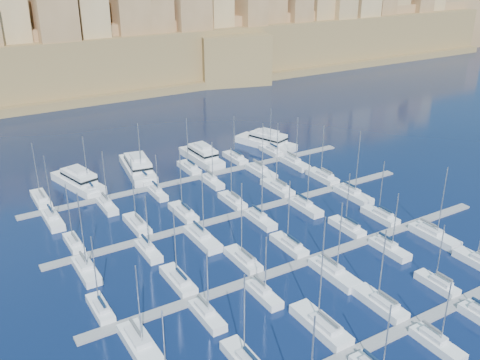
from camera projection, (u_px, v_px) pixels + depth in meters
ground at (273, 232)px, 104.41m from camera, size 600.00×600.00×0.00m
pontoon_near at (406, 328)px, 77.62m from camera, size 84.00×2.00×0.40m
pontoon_mid_near at (312, 259)px, 94.91m from camera, size 84.00×2.00×0.40m
pontoon_mid_far at (246, 212)px, 112.19m from camera, size 84.00×2.00×0.40m
pontoon_far at (198, 177)px, 129.48m from camera, size 84.00×2.00×0.40m
sailboat_2 at (321, 325)px, 77.28m from camera, size 3.29×10.96×18.35m
sailboat_3 at (380, 304)px, 82.07m from camera, size 2.86×9.55×13.61m
sailboat_4 at (437, 284)px, 87.02m from camera, size 2.31×7.70×11.63m
sailboat_5 at (479, 262)px, 93.07m from camera, size 2.72×9.08×12.93m
sailboat_9 at (437, 343)px, 73.79m from camera, size 2.45×8.15×11.32m
sailboat_12 at (101, 309)px, 80.92m from camera, size 2.33×7.77×13.24m
sailboat_13 at (178, 280)px, 87.86m from camera, size 2.78×9.28×14.09m
sailboat_14 at (243, 260)px, 93.74m from camera, size 2.73×9.10×15.51m
sailboat_15 at (289, 245)px, 98.37m from camera, size 2.66×8.87×13.76m
sailboat_16 at (347, 227)px, 104.88m from camera, size 2.54×8.47×12.24m
sailboat_17 at (380, 216)px, 109.34m from camera, size 2.64×8.80×12.88m
sailboat_18 at (141, 346)px, 73.22m from camera, size 3.25×10.84×14.30m
sailboat_19 at (207, 315)px, 79.52m from camera, size 2.43×8.10×12.02m
sailboat_20 at (263, 294)px, 84.44m from camera, size 2.37×7.90×11.50m
sailboat_21 at (334, 273)px, 89.88m from camera, size 3.13×10.42×14.41m
sailboat_22 at (389, 249)px, 97.32m from camera, size 2.52×8.41×12.25m
sailboat_23 at (434, 235)px, 101.73m from camera, size 3.09×10.31×15.34m
sailboat_24 at (74, 243)px, 99.07m from camera, size 2.27×7.57×12.87m
sailboat_25 at (137, 225)px, 105.79m from camera, size 2.78×9.26×14.82m
sailboat_26 at (184, 213)px, 110.69m from camera, size 2.81×9.38×14.60m
sailboat_27 at (233, 201)px, 115.93m from camera, size 2.58×8.60×13.05m
sailboat_28 at (278, 188)px, 122.31m from camera, size 2.96×9.88×16.28m
sailboat_29 at (323, 177)px, 128.41m from camera, size 2.86×9.53×13.61m
sailboat_30 at (86, 270)px, 90.71m from camera, size 2.78×9.26×15.75m
sailboat_31 at (148, 251)px, 96.69m from camera, size 2.40×8.02×12.06m
sailboat_32 at (202, 238)px, 100.73m from camera, size 3.12×10.40×15.10m
sailboat_33 at (260, 219)px, 107.95m from camera, size 2.58×8.59×12.59m
sailboat_34 at (305, 207)px, 113.23m from camera, size 2.69×8.95×13.15m
sailboat_35 at (353, 195)px, 118.86m from camera, size 3.05×10.16×15.99m
sailboat_36 at (41, 199)px, 116.67m from camera, size 2.85×9.49×13.91m
sailboat_37 at (89, 189)px, 121.56m from camera, size 2.72×9.06×13.52m
sailboat_38 at (143, 178)px, 127.49m from camera, size 2.58×8.61×14.49m
sailboat_39 at (189, 168)px, 133.57m from camera, size 2.67×8.91×13.72m
sailboat_40 at (235, 158)px, 139.98m from camera, size 2.69×8.97×12.30m
sailboat_41 at (271, 151)px, 145.02m from camera, size 2.47×8.22×12.77m
sailboat_42 at (53, 220)px, 107.79m from camera, size 2.81×9.35×14.92m
sailboat_43 at (107, 206)px, 113.74m from camera, size 2.43×8.11×13.48m
sailboat_44 at (157, 193)px, 119.70m from camera, size 2.18×7.26×10.33m
sailboat_45 at (212, 181)px, 125.83m from camera, size 2.45×8.18×10.93m
sailboat_46 at (261, 171)px, 131.36m from camera, size 3.05×10.16×13.52m
sailboat_47 at (295, 163)px, 136.58m from camera, size 2.88×9.61×13.36m
motor_yacht_a at (78, 180)px, 123.82m from camera, size 8.90×17.44×5.25m
motor_yacht_b at (138, 167)px, 131.70m from camera, size 8.31×19.31×5.25m
motor_yacht_c at (202, 155)px, 139.00m from camera, size 5.33×16.42×5.25m
motor_yacht_d at (267, 141)px, 149.63m from camera, size 11.16×18.78×5.25m
fortified_city at (60, 46)px, 220.50m from camera, size 460.00×108.95×59.52m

